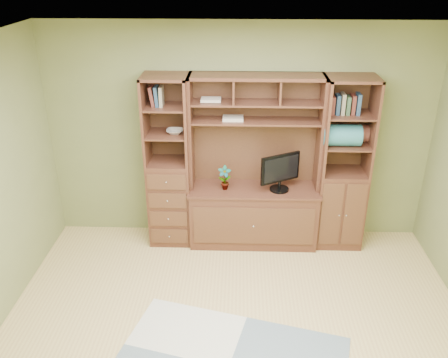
{
  "coord_description": "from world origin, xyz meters",
  "views": [
    {
      "loc": [
        0.01,
        -3.26,
        3.22
      ],
      "look_at": [
        -0.14,
        1.2,
        1.1
      ],
      "focal_mm": 38.0,
      "sensor_mm": 36.0,
      "label": 1
    }
  ],
  "objects_px": {
    "monitor": "(280,166)",
    "right_tower": "(344,165)",
    "left_tower": "(169,163)",
    "center_hutch": "(255,165)"
  },
  "relations": [
    {
      "from": "right_tower",
      "to": "center_hutch",
      "type": "bearing_deg",
      "value": -177.77
    },
    {
      "from": "center_hutch",
      "to": "left_tower",
      "type": "relative_size",
      "value": 1.0
    },
    {
      "from": "left_tower",
      "to": "right_tower",
      "type": "bearing_deg",
      "value": 0.0
    },
    {
      "from": "monitor",
      "to": "right_tower",
      "type": "bearing_deg",
      "value": -23.36
    },
    {
      "from": "left_tower",
      "to": "monitor",
      "type": "xyz_separation_m",
      "value": [
        1.29,
        -0.07,
        0.01
      ]
    },
    {
      "from": "center_hutch",
      "to": "right_tower",
      "type": "height_order",
      "value": "same"
    },
    {
      "from": "left_tower",
      "to": "right_tower",
      "type": "relative_size",
      "value": 1.0
    },
    {
      "from": "center_hutch",
      "to": "monitor",
      "type": "xyz_separation_m",
      "value": [
        0.29,
        -0.03,
        0.01
      ]
    },
    {
      "from": "center_hutch",
      "to": "monitor",
      "type": "relative_size",
      "value": 3.33
    },
    {
      "from": "left_tower",
      "to": "monitor",
      "type": "relative_size",
      "value": 3.33
    }
  ]
}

